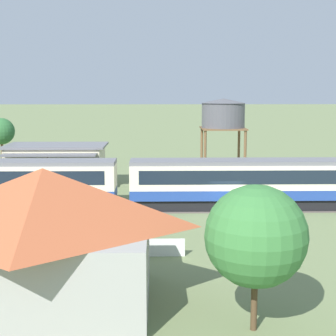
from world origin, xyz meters
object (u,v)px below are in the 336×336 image
object	(u,v)px
water_tower	(223,115)
yard_tree_1	(1,132)
station_building	(57,165)
cottage_terracotta_roof	(45,235)
passenger_train	(248,181)
parked_car_green	(126,230)
yard_tree_0	(256,236)

from	to	relation	value
water_tower	yard_tree_1	distance (m)	23.81
station_building	yard_tree_1	size ratio (longest dim) A/B	1.50
station_building	cottage_terracotta_roof	bearing A→B (deg)	-80.00
passenger_train	station_building	world-z (taller)	station_building
passenger_train	parked_car_green	xyz separation A→B (m)	(-9.29, -8.65, -1.60)
cottage_terracotta_roof	yard_tree_0	size ratio (longest dim) A/B	1.66
passenger_train	parked_car_green	distance (m)	12.80
cottage_terracotta_roof	yard_tree_1	size ratio (longest dim) A/B	1.50
passenger_train	station_building	distance (m)	19.83
water_tower	yard_tree_1	bearing A→B (deg)	177.50
water_tower	station_building	bearing A→B (deg)	-166.99
cottage_terracotta_roof	yard_tree_1	xyz separation A→B (m)	(-11.77, 33.36, 1.86)
cottage_terracotta_roof	parked_car_green	xyz separation A→B (m)	(2.97, 10.00, -2.60)
water_tower	parked_car_green	xyz separation A→B (m)	(-8.98, -22.32, -6.31)
passenger_train	cottage_terracotta_roof	distance (m)	22.35
cottage_terracotta_roof	passenger_train	bearing A→B (deg)	56.69
parked_car_green	cottage_terracotta_roof	bearing A→B (deg)	170.28
parked_car_green	yard_tree_1	xyz separation A→B (m)	(-14.74, 23.36, 4.46)
passenger_train	station_building	size ratio (longest dim) A/B	5.90
passenger_train	parked_car_green	world-z (taller)	passenger_train
passenger_train	cottage_terracotta_roof	xyz separation A→B (m)	(-12.26, -18.66, 1.01)
water_tower	yard_tree_1	xyz separation A→B (m)	(-23.71, 1.03, -1.85)
passenger_train	parked_car_green	bearing A→B (deg)	-137.03
water_tower	cottage_terracotta_roof	world-z (taller)	water_tower
station_building	cottage_terracotta_roof	xyz separation A→B (m)	(5.01, -28.41, 1.08)
cottage_terracotta_roof	yard_tree_0	distance (m)	9.25
cottage_terracotta_roof	yard_tree_0	xyz separation A→B (m)	(8.81, -2.73, 0.67)
parked_car_green	yard_tree_0	distance (m)	14.38
passenger_train	yard_tree_0	bearing A→B (deg)	-99.17
passenger_train	water_tower	world-z (taller)	water_tower
passenger_train	water_tower	distance (m)	14.46
water_tower	cottage_terracotta_roof	distance (m)	34.66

